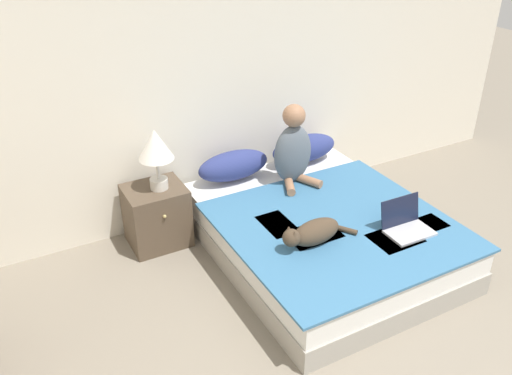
{
  "coord_description": "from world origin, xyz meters",
  "views": [
    {
      "loc": [
        -1.95,
        -0.86,
        2.6
      ],
      "look_at": [
        -0.38,
        2.05,
        0.74
      ],
      "focal_mm": 38.0,
      "sensor_mm": 36.0,
      "label": 1
    }
  ],
  "objects_px": {
    "pillow_near": "(233,165)",
    "cat_tabby": "(313,232)",
    "laptop_open": "(406,225)",
    "table_lamp": "(156,148)",
    "pillow_far": "(304,148)",
    "person_sitting": "(293,150)",
    "bed": "(322,234)",
    "nightstand": "(157,216)"
  },
  "relations": [
    {
      "from": "pillow_near",
      "to": "cat_tabby",
      "type": "distance_m",
      "value": 1.14
    },
    {
      "from": "cat_tabby",
      "to": "laptop_open",
      "type": "bearing_deg",
      "value": 160.34
    },
    {
      "from": "table_lamp",
      "to": "laptop_open",
      "type": "bearing_deg",
      "value": -41.4
    },
    {
      "from": "pillow_far",
      "to": "table_lamp",
      "type": "height_order",
      "value": "table_lamp"
    },
    {
      "from": "person_sitting",
      "to": "table_lamp",
      "type": "relative_size",
      "value": 1.38
    },
    {
      "from": "pillow_near",
      "to": "laptop_open",
      "type": "distance_m",
      "value": 1.52
    },
    {
      "from": "cat_tabby",
      "to": "laptop_open",
      "type": "relative_size",
      "value": 1.76
    },
    {
      "from": "bed",
      "to": "person_sitting",
      "type": "height_order",
      "value": "person_sitting"
    },
    {
      "from": "bed",
      "to": "pillow_near",
      "type": "xyz_separation_m",
      "value": [
        -0.36,
        0.84,
        0.32
      ]
    },
    {
      "from": "nightstand",
      "to": "pillow_near",
      "type": "bearing_deg",
      "value": 3.84
    },
    {
      "from": "person_sitting",
      "to": "laptop_open",
      "type": "height_order",
      "value": "person_sitting"
    },
    {
      "from": "pillow_far",
      "to": "nightstand",
      "type": "relative_size",
      "value": 1.26
    },
    {
      "from": "nightstand",
      "to": "person_sitting",
      "type": "bearing_deg",
      "value": -11.63
    },
    {
      "from": "person_sitting",
      "to": "laptop_open",
      "type": "distance_m",
      "value": 1.12
    },
    {
      "from": "bed",
      "to": "person_sitting",
      "type": "xyz_separation_m",
      "value": [
        0.06,
        0.55,
        0.49
      ]
    },
    {
      "from": "pillow_near",
      "to": "cat_tabby",
      "type": "xyz_separation_m",
      "value": [
        0.05,
        -1.13,
        -0.03
      ]
    },
    {
      "from": "cat_tabby",
      "to": "nightstand",
      "type": "xyz_separation_m",
      "value": [
        -0.78,
        1.09,
        -0.23
      ]
    },
    {
      "from": "cat_tabby",
      "to": "table_lamp",
      "type": "bearing_deg",
      "value": -59.76
    },
    {
      "from": "pillow_far",
      "to": "laptop_open",
      "type": "height_order",
      "value": "pillow_far"
    },
    {
      "from": "person_sitting",
      "to": "cat_tabby",
      "type": "xyz_separation_m",
      "value": [
        -0.36,
        -0.85,
        -0.2
      ]
    },
    {
      "from": "bed",
      "to": "pillow_far",
      "type": "bearing_deg",
      "value": 66.92
    },
    {
      "from": "cat_tabby",
      "to": "table_lamp",
      "type": "relative_size",
      "value": 1.21
    },
    {
      "from": "pillow_far",
      "to": "person_sitting",
      "type": "bearing_deg",
      "value": -136.43
    },
    {
      "from": "bed",
      "to": "pillow_far",
      "type": "distance_m",
      "value": 0.96
    },
    {
      "from": "pillow_far",
      "to": "cat_tabby",
      "type": "relative_size",
      "value": 1.06
    },
    {
      "from": "laptop_open",
      "to": "nightstand",
      "type": "xyz_separation_m",
      "value": [
        -1.47,
        1.28,
        -0.19
      ]
    },
    {
      "from": "pillow_near",
      "to": "person_sitting",
      "type": "height_order",
      "value": "person_sitting"
    },
    {
      "from": "bed",
      "to": "laptop_open",
      "type": "xyz_separation_m",
      "value": [
        0.39,
        -0.49,
        0.25
      ]
    },
    {
      "from": "pillow_near",
      "to": "cat_tabby",
      "type": "relative_size",
      "value": 1.06
    },
    {
      "from": "pillow_near",
      "to": "laptop_open",
      "type": "bearing_deg",
      "value": -60.64
    },
    {
      "from": "pillow_near",
      "to": "person_sitting",
      "type": "relative_size",
      "value": 0.93
    },
    {
      "from": "person_sitting",
      "to": "laptop_open",
      "type": "bearing_deg",
      "value": -72.4
    },
    {
      "from": "bed",
      "to": "table_lamp",
      "type": "relative_size",
      "value": 3.97
    },
    {
      "from": "pillow_far",
      "to": "cat_tabby",
      "type": "distance_m",
      "value": 1.31
    },
    {
      "from": "person_sitting",
      "to": "table_lamp",
      "type": "bearing_deg",
      "value": 168.74
    },
    {
      "from": "table_lamp",
      "to": "nightstand",
      "type": "bearing_deg",
      "value": 158.84
    },
    {
      "from": "pillow_far",
      "to": "laptop_open",
      "type": "relative_size",
      "value": 1.86
    },
    {
      "from": "pillow_near",
      "to": "table_lamp",
      "type": "relative_size",
      "value": 1.28
    },
    {
      "from": "bed",
      "to": "nightstand",
      "type": "distance_m",
      "value": 1.34
    },
    {
      "from": "nightstand",
      "to": "table_lamp",
      "type": "distance_m",
      "value": 0.6
    },
    {
      "from": "pillow_near",
      "to": "pillow_far",
      "type": "bearing_deg",
      "value": 0.0
    },
    {
      "from": "pillow_near",
      "to": "nightstand",
      "type": "bearing_deg",
      "value": -176.16
    }
  ]
}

